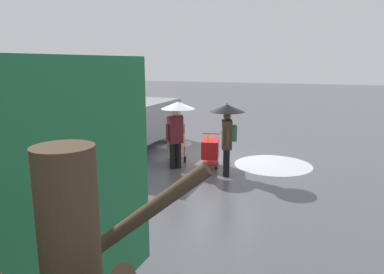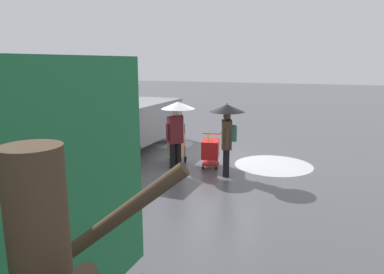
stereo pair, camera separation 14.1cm
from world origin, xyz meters
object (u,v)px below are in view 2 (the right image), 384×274
at_px(pedestrian_black_side, 177,119).
at_px(cargo_van_parked_right, 128,120).
at_px(shopping_cart_vendor, 210,150).
at_px(pedestrian_pink_side, 227,123).
at_px(hand_dolly_boxes, 176,143).

bearing_deg(pedestrian_black_side, cargo_van_parked_right, -29.11).
relative_size(shopping_cart_vendor, pedestrian_black_side, 0.49).
bearing_deg(shopping_cart_vendor, pedestrian_pink_side, 137.04).
height_order(shopping_cart_vendor, hand_dolly_boxes, hand_dolly_boxes).
height_order(cargo_van_parked_right, pedestrian_pink_side, cargo_van_parked_right).
bearing_deg(hand_dolly_boxes, cargo_van_parked_right, -23.20).
bearing_deg(pedestrian_pink_side, cargo_van_parked_right, -20.82).
bearing_deg(cargo_van_parked_right, pedestrian_black_side, 150.89).
distance_m(hand_dolly_boxes, pedestrian_black_side, 0.98).
relative_size(cargo_van_parked_right, shopping_cart_vendor, 5.17).
relative_size(hand_dolly_boxes, pedestrian_black_side, 0.61).
bearing_deg(cargo_van_parked_right, hand_dolly_boxes, 156.80).
xyz_separation_m(shopping_cart_vendor, pedestrian_black_side, (0.96, 0.47, 1.02)).
relative_size(shopping_cart_vendor, hand_dolly_boxes, 0.79).
relative_size(shopping_cart_vendor, pedestrian_pink_side, 0.49).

